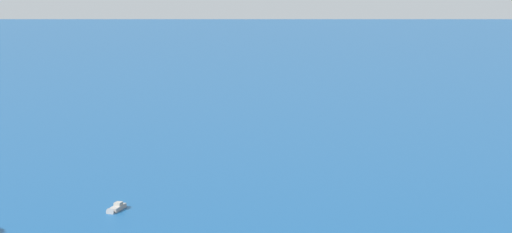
# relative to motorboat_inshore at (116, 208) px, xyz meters

# --- Properties ---
(motorboat_inshore) EXTENTS (6.15, 5.97, 1.98)m
(motorboat_inshore) POSITION_rel_motorboat_inshore_xyz_m (0.00, 0.00, 0.00)
(motorboat_inshore) COLOR #9E9993
(motorboat_inshore) RESTS_ON ground_plane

